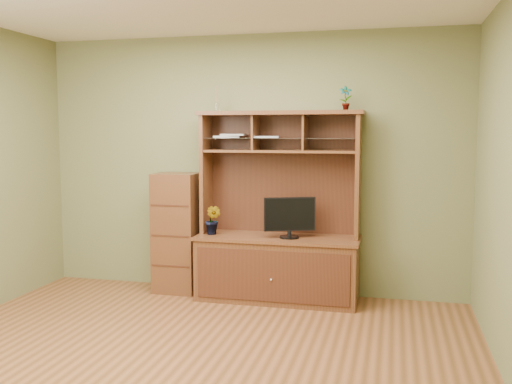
% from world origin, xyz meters
% --- Properties ---
extents(room, '(4.54, 4.04, 2.74)m').
position_xyz_m(room, '(0.00, 0.00, 1.35)').
color(room, brown).
rests_on(room, ground).
extents(media_hutch, '(1.66, 0.61, 1.90)m').
position_xyz_m(media_hutch, '(0.37, 1.73, 0.52)').
color(media_hutch, '#3F2112').
rests_on(media_hutch, room).
extents(monitor, '(0.48, 0.23, 0.40)m').
position_xyz_m(monitor, '(0.50, 1.65, 0.86)').
color(monitor, black).
rests_on(monitor, media_hutch).
extents(orchid_plant, '(0.20, 0.17, 0.30)m').
position_xyz_m(orchid_plant, '(-0.29, 1.65, 0.80)').
color(orchid_plant, '#365F20').
rests_on(orchid_plant, media_hutch).
extents(top_plant, '(0.14, 0.11, 0.24)m').
position_xyz_m(top_plant, '(1.01, 1.80, 2.02)').
color(top_plant, '#3D6C25').
rests_on(top_plant, media_hutch).
extents(reed_diffuser, '(0.05, 0.05, 0.26)m').
position_xyz_m(reed_diffuser, '(-0.29, 1.80, 2.00)').
color(reed_diffuser, silver).
rests_on(reed_diffuser, media_hutch).
extents(magazines, '(0.71, 0.25, 0.04)m').
position_xyz_m(magazines, '(-0.03, 1.80, 1.65)').
color(magazines, '#AFB0B4').
rests_on(magazines, media_hutch).
extents(side_cabinet, '(0.45, 0.41, 1.26)m').
position_xyz_m(side_cabinet, '(-0.73, 1.78, 0.63)').
color(side_cabinet, '#3F2112').
rests_on(side_cabinet, room).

